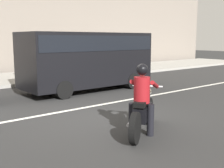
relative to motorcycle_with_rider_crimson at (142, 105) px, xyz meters
The scene contains 5 objects.
ground_plane 1.95m from the motorcycle_with_rider_crimson, 86.99° to the left, with size 80.00×80.00×0.00m, color #2A2A2A.
lane_marking_stripe 2.81m from the motorcycle_with_rider_crimson, 92.71° to the left, with size 18.00×0.14×0.01m, color silver.
motorcycle_with_rider_crimson is the anchor object (origin of this frame).
parked_van_black 5.58m from the motorcycle_with_rider_crimson, 67.53° to the left, with size 5.20×1.96×2.27m.
pedestrian_bystander 9.19m from the motorcycle_with_rider_crimson, 83.63° to the left, with size 0.34×0.34×1.65m.
Camera 1 is at (-4.48, -6.13, 2.05)m, focal length 46.33 mm.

